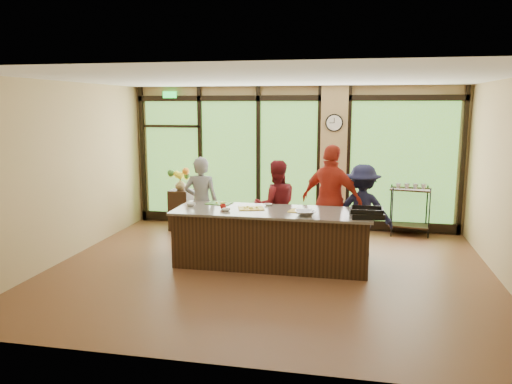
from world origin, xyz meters
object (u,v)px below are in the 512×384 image
at_px(roasting_pan, 367,215).
at_px(island_base, 272,239).
at_px(bar_cart, 410,204).
at_px(cook_right, 362,211).
at_px(flower_stand, 181,210).
at_px(cook_left, 201,203).

bearing_deg(roasting_pan, island_base, 162.83).
distance_m(island_base, roasting_pan, 1.61).
bearing_deg(bar_cart, island_base, -124.13).
xyz_separation_m(island_base, cook_right, (1.45, 0.80, 0.37)).
xyz_separation_m(cook_right, flower_stand, (-3.73, 1.16, -0.38)).
height_order(cook_left, roasting_pan, cook_left).
relative_size(island_base, cook_right, 1.92).
bearing_deg(roasting_pan, cook_right, 84.82).
distance_m(island_base, cook_right, 1.70).
distance_m(cook_right, roasting_pan, 1.06).
height_order(cook_right, bar_cart, cook_right).
relative_size(island_base, cook_left, 1.83).
bearing_deg(cook_right, bar_cart, -115.56).
bearing_deg(island_base, cook_right, 29.03).
height_order(cook_left, bar_cart, cook_left).
xyz_separation_m(cook_left, cook_right, (2.87, 0.10, -0.04)).
bearing_deg(bar_cart, roasting_pan, -98.26).
xyz_separation_m(roasting_pan, bar_cart, (0.91, 2.69, -0.33)).
distance_m(island_base, cook_left, 1.64).
bearing_deg(cook_right, roasting_pan, 97.42).
height_order(island_base, cook_right, cook_right).
xyz_separation_m(island_base, bar_cart, (2.41, 2.45, 0.20)).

